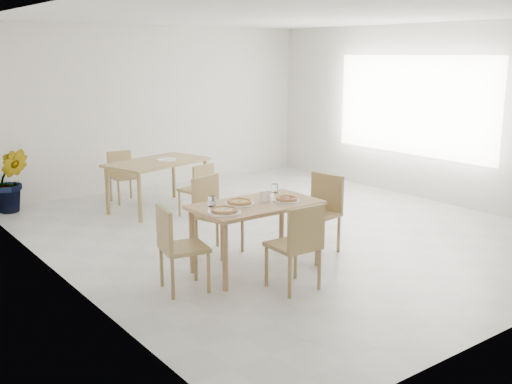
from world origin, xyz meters
TOP-DOWN VIEW (x-y plane):
  - room at (2.98, 0.30)m, footprint 7.28×7.00m
  - main_table at (-1.19, -1.00)m, footprint 1.38×0.79m
  - chair_south at (-1.23, -1.75)m, footprint 0.45×0.45m
  - chair_north at (-1.24, -0.23)m, footprint 0.57×0.57m
  - chair_west at (-2.20, -1.03)m, footprint 0.51×0.51m
  - chair_east at (-0.19, -0.95)m, footprint 0.53×0.53m
  - plate_margherita at (-1.37, -0.95)m, footprint 0.32×0.32m
  - plate_mushroom at (-1.70, -1.14)m, footprint 0.34×0.34m
  - plate_pepperoni at (-0.88, -1.14)m, footprint 0.29×0.29m
  - pizza_margherita at (-1.37, -0.95)m, footprint 0.34×0.34m
  - pizza_mushroom at (-1.70, -1.14)m, footprint 0.35×0.35m
  - pizza_pepperoni at (-0.88, -1.14)m, footprint 0.25×0.25m
  - tumbler_a at (-1.65, -0.83)m, footprint 0.09×0.09m
  - tumbler_b at (-0.71, -0.72)m, footprint 0.08×0.08m
  - napkin_holder at (-1.10, -1.03)m, footprint 0.13×0.08m
  - fork_a at (-1.62, -0.74)m, footprint 0.06×0.16m
  - fork_b at (-1.07, -1.29)m, footprint 0.04×0.17m
  - second_table at (-0.82, 1.98)m, footprint 1.66×1.21m
  - chair_back_s at (-0.57, 1.21)m, footprint 0.46×0.46m
  - chair_back_n at (-1.03, 2.79)m, footprint 0.42×0.42m
  - plate_empty at (-0.68, 1.96)m, footprint 0.31×0.31m
  - potted_plant at (-2.65, 3.15)m, footprint 0.63×0.56m

SIDE VIEW (x-z plane):
  - chair_back_s at x=-0.57m, z-range 0.06..0.85m
  - chair_back_n at x=-1.03m, z-range 0.06..0.87m
  - potted_plant at x=-2.65m, z-range 0.00..0.96m
  - chair_west at x=-2.20m, z-range 0.07..0.94m
  - chair_south at x=-1.23m, z-range 0.07..0.97m
  - chair_north at x=-1.24m, z-range 0.07..0.99m
  - chair_east at x=-0.19m, z-range 0.07..1.00m
  - main_table at x=-1.19m, z-range 0.28..1.03m
  - second_table at x=-0.82m, z-range 0.29..1.04m
  - fork_a at x=-1.62m, z-range 0.75..0.76m
  - fork_b at x=-1.07m, z-range 0.75..0.76m
  - plate_margherita at x=-1.37m, z-range 0.75..0.77m
  - plate_mushroom at x=-1.70m, z-range 0.75..0.77m
  - plate_pepperoni at x=-0.88m, z-range 0.75..0.77m
  - plate_empty at x=-0.68m, z-range 0.75..0.77m
  - pizza_margherita at x=-1.37m, z-range 0.76..0.80m
  - pizza_mushroom at x=-1.70m, z-range 0.77..0.80m
  - pizza_pepperoni at x=-0.88m, z-range 0.77..0.80m
  - tumbler_b at x=-0.71m, z-range 0.75..0.85m
  - tumbler_a at x=-1.65m, z-range 0.75..0.86m
  - napkin_holder at x=-1.10m, z-range 0.75..0.88m
  - room at x=2.98m, z-range -2.00..5.00m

